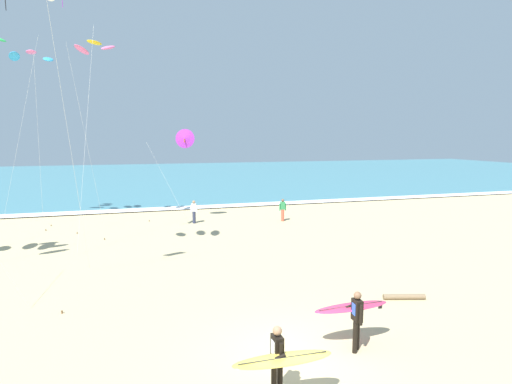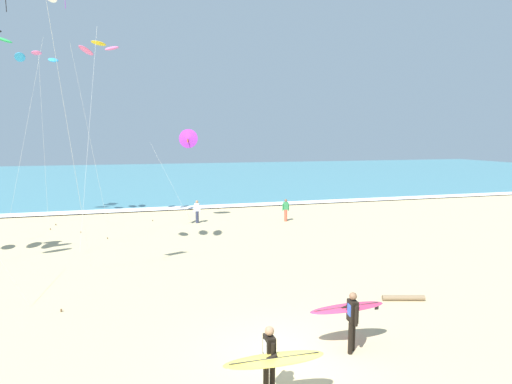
{
  "view_description": "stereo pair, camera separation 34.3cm",
  "coord_description": "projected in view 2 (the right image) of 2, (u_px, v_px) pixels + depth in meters",
  "views": [
    {
      "loc": [
        -3.93,
        -9.54,
        5.84
      ],
      "look_at": [
        0.95,
        7.14,
        3.52
      ],
      "focal_mm": 28.49,
      "sensor_mm": 36.0,
      "label": 1
    },
    {
      "loc": [
        -3.6,
        -9.63,
        5.84
      ],
      "look_at": [
        0.95,
        7.14,
        3.52
      ],
      "focal_mm": 28.49,
      "sensor_mm": 36.0,
      "label": 2
    }
  ],
  "objects": [
    {
      "name": "ground_plane",
      "position": [
        291.0,
        357.0,
        10.92
      ],
      "size": [
        160.0,
        160.0,
        0.0
      ],
      "primitive_type": "plane",
      "color": "tan"
    },
    {
      "name": "driftwood_log",
      "position": [
        403.0,
        298.0,
        14.67
      ],
      "size": [
        1.52,
        0.6,
        0.2
      ],
      "primitive_type": "cylinder",
      "rotation": [
        0.0,
        1.57,
        2.87
      ],
      "color": "#846B4C",
      "rests_on": "ground"
    },
    {
      "name": "shoreline_foam",
      "position": [
        192.0,
        207.0,
        33.96
      ],
      "size": [
        160.0,
        1.67,
        0.01
      ],
      "primitive_type": "cube",
      "color": "white",
      "rests_on": "ocean_water"
    },
    {
      "name": "kite_arc_golden_near",
      "position": [
        99.0,
        48.0,
        25.92
      ],
      "size": [
        2.84,
        3.34,
        11.94
      ],
      "color": "pink",
      "rests_on": "ground"
    },
    {
      "name": "kite_arc_rose_mid",
      "position": [
        37.0,
        57.0,
        26.4
      ],
      "size": [
        2.76,
        3.08,
        11.42
      ],
      "color": "#2D99DB",
      "rests_on": "ground"
    },
    {
      "name": "kite_delta_violet_high",
      "position": [
        188.0,
        139.0,
        27.79
      ],
      "size": [
        3.22,
        1.18,
        6.46
      ],
      "color": "purple",
      "rests_on": "ground"
    },
    {
      "name": "surfer_lead",
      "position": [
        350.0,
        313.0,
        11.2
      ],
      "size": [
        2.21,
        0.98,
        1.71
      ],
      "color": "black",
      "rests_on": "ground"
    },
    {
      "name": "bystander_white_top",
      "position": [
        197.0,
        211.0,
        27.96
      ],
      "size": [
        0.45,
        0.31,
        1.59
      ],
      "color": "#2D334C",
      "rests_on": "ground"
    },
    {
      "name": "bystander_green_top",
      "position": [
        286.0,
        210.0,
        28.55
      ],
      "size": [
        0.5,
        0.22,
        1.59
      ],
      "color": "#D8593F",
      "rests_on": "ground"
    },
    {
      "name": "ocean_water",
      "position": [
        171.0,
        176.0,
        62.38
      ],
      "size": [
        160.0,
        60.0,
        0.08
      ],
      "primitive_type": "cube",
      "color": "teal",
      "rests_on": "ground"
    },
    {
      "name": "surfer_trailing",
      "position": [
        272.0,
        358.0,
        8.88
      ],
      "size": [
        2.34,
        0.98,
        1.71
      ],
      "color": "black",
      "rests_on": "ground"
    }
  ]
}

